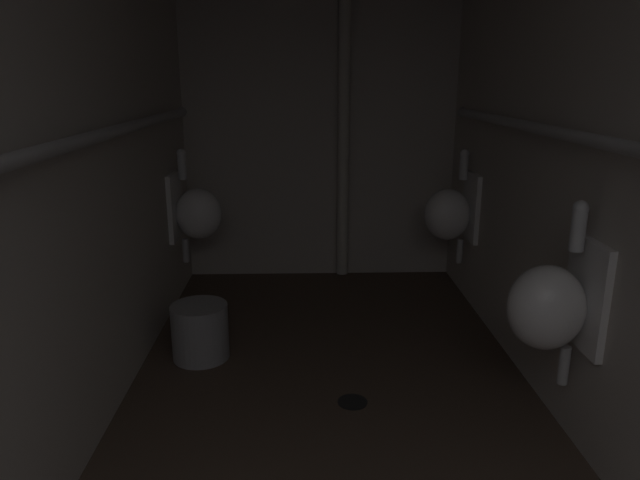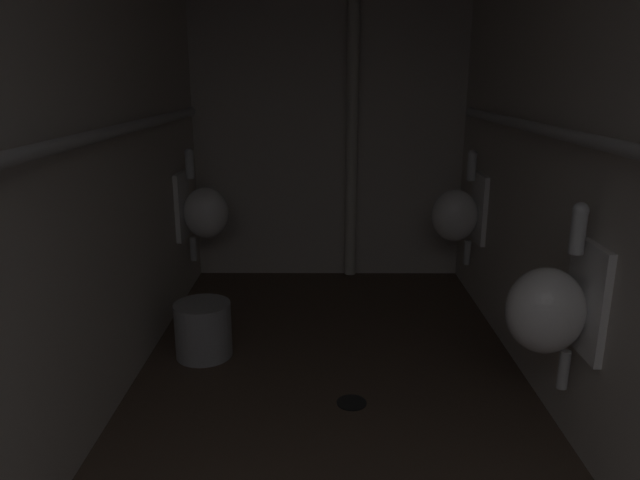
# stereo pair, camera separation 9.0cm
# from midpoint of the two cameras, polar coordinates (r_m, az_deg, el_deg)

# --- Properties ---
(floor) EXTENTS (2.09, 4.44, 0.08)m
(floor) POSITION_cam_midpoint_polar(r_m,az_deg,el_deg) (2.58, 0.50, -19.91)
(floor) COLOR #47382D
(floor) RESTS_ON ground
(wall_left) EXTENTS (0.06, 4.44, 2.39)m
(wall_left) POSITION_cam_midpoint_polar(r_m,az_deg,el_deg) (2.31, -25.68, 7.51)
(wall_left) COLOR beige
(wall_left) RESTS_ON ground
(wall_right) EXTENTS (0.06, 4.44, 2.39)m
(wall_right) POSITION_cam_midpoint_polar(r_m,az_deg,el_deg) (2.38, 25.99, 7.68)
(wall_right) COLOR beige
(wall_right) RESTS_ON ground
(wall_back) EXTENTS (2.09, 0.06, 2.39)m
(wall_back) POSITION_cam_midpoint_polar(r_m,az_deg,el_deg) (4.30, -0.62, 12.11)
(wall_back) COLOR beige
(wall_back) RESTS_ON ground
(urinal_left_mid) EXTENTS (0.32, 0.30, 0.76)m
(urinal_left_mid) POSITION_cam_midpoint_polar(r_m,az_deg,el_deg) (3.91, -12.78, 2.69)
(urinal_left_mid) COLOR white
(urinal_right_mid) EXTENTS (0.32, 0.30, 0.76)m
(urinal_right_mid) POSITION_cam_midpoint_polar(r_m,az_deg,el_deg) (2.43, 20.79, -5.96)
(urinal_right_mid) COLOR white
(urinal_right_far) EXTENTS (0.32, 0.30, 0.76)m
(urinal_right_far) POSITION_cam_midpoint_polar(r_m,az_deg,el_deg) (3.88, 12.03, 2.63)
(urinal_right_far) COLOR white
(supply_pipe_left) EXTENTS (0.06, 3.70, 0.06)m
(supply_pipe_left) POSITION_cam_midpoint_polar(r_m,az_deg,el_deg) (2.29, -23.45, 8.88)
(supply_pipe_left) COLOR #B2B2B2
(supply_pipe_right) EXTENTS (0.06, 3.66, 0.06)m
(supply_pipe_right) POSITION_cam_midpoint_polar(r_m,az_deg,el_deg) (2.32, 24.33, 8.85)
(supply_pipe_right) COLOR #B2B2B2
(standpipe_back_wall) EXTENTS (0.08, 0.08, 2.34)m
(standpipe_back_wall) POSITION_cam_midpoint_polar(r_m,az_deg,el_deg) (4.19, 1.72, 12.01)
(standpipe_back_wall) COLOR beige
(standpipe_back_wall) RESTS_ON ground
(floor_drain) EXTENTS (0.14, 0.14, 0.01)m
(floor_drain) POSITION_cam_midpoint_polar(r_m,az_deg,el_deg) (2.81, 2.25, -15.56)
(floor_drain) COLOR black
(floor_drain) RESTS_ON ground
(waste_bin) EXTENTS (0.30, 0.30, 0.30)m
(waste_bin) POSITION_cam_midpoint_polar(r_m,az_deg,el_deg) (3.22, -12.47, -8.75)
(waste_bin) COLOR gray
(waste_bin) RESTS_ON ground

